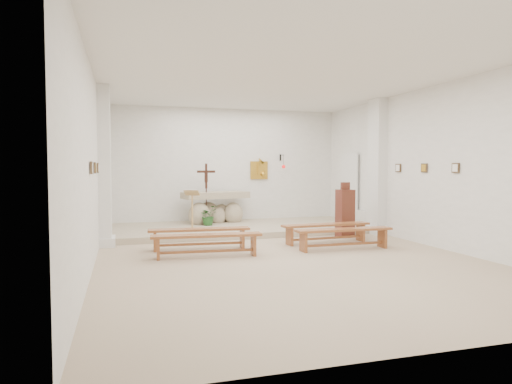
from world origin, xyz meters
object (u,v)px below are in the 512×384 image
object	(u,v)px
bench_left_front	(199,234)
bench_right_front	(326,228)
donation_pedestal	(345,213)
lectern	(192,210)
altar	(215,210)
bench_left_second	(207,240)
bench_right_second	(344,234)
crucifix_stand	(206,189)

from	to	relation	value
bench_left_front	bench_right_front	size ratio (longest dim) A/B	1.00
donation_pedestal	bench_left_front	size ratio (longest dim) A/B	0.64
lectern	bench_left_front	distance (m)	2.08
altar	bench_left_second	size ratio (longest dim) A/B	0.93
lectern	bench_right_second	size ratio (longest dim) A/B	0.49
bench_right_front	bench_right_second	size ratio (longest dim) A/B	1.01
lectern	donation_pedestal	world-z (taller)	donation_pedestal
lectern	bench_left_second	bearing A→B (deg)	-72.12
donation_pedestal	bench_left_second	xyz separation A→B (m)	(-3.77, -1.60, -0.27)
bench_left_front	bench_right_second	xyz separation A→B (m)	(2.91, -0.88, 0.00)
donation_pedestal	crucifix_stand	bearing A→B (deg)	139.62
crucifix_stand	bench_left_front	world-z (taller)	crucifix_stand
crucifix_stand	donation_pedestal	bearing A→B (deg)	-28.02
altar	bench_left_front	world-z (taller)	altar
lectern	bench_left_second	size ratio (longest dim) A/B	0.48
bench_left_second	altar	bearing A→B (deg)	81.19
lectern	bench_right_front	bearing A→B (deg)	-15.70
donation_pedestal	bench_right_front	xyz separation A→B (m)	(-0.85, -0.73, -0.27)
lectern	bench_right_front	world-z (taller)	lectern
altar	bench_left_second	distance (m)	4.37
lectern	donation_pedestal	distance (m)	3.85
bench_right_front	lectern	bearing A→B (deg)	139.83
lectern	crucifix_stand	distance (m)	1.36
lectern	bench_left_second	world-z (taller)	lectern
lectern	bench_left_front	size ratio (longest dim) A/B	0.48
bench_left_front	altar	bearing A→B (deg)	77.85
bench_left_front	bench_right_front	bearing A→B (deg)	4.29
bench_left_front	bench_right_front	distance (m)	2.91
bench_right_front	bench_left_second	xyz separation A→B (m)	(-2.91, -0.88, 0.00)
bench_right_second	bench_left_front	bearing A→B (deg)	163.43
crucifix_stand	bench_left_second	size ratio (longest dim) A/B	0.79
crucifix_stand	bench_right_second	distance (m)	4.69
altar	lectern	bearing A→B (deg)	-134.64
bench_left_front	bench_right_second	world-z (taller)	same
bench_left_second	bench_right_second	world-z (taller)	same
bench_right_second	crucifix_stand	bearing A→B (deg)	118.51
bench_right_front	bench_right_second	bearing A→B (deg)	-93.65
donation_pedestal	bench_left_second	distance (m)	4.10
bench_right_second	bench_right_front	bearing A→B (deg)	90.16
bench_left_front	bench_right_front	world-z (taller)	same
altar	crucifix_stand	xyz separation A→B (m)	(-0.28, -0.18, 0.61)
lectern	bench_left_front	world-z (taller)	lectern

